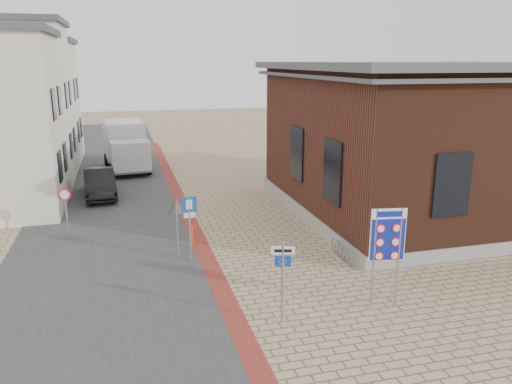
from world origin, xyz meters
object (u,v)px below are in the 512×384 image
parking_sign (189,217)px  essen_sign (283,270)px  box_truck (126,146)px  border_sign (388,237)px  sedan (100,183)px  bollard (192,236)px

parking_sign → essen_sign: bearing=-72.2°
box_truck → essen_sign: size_ratio=2.59×
border_sign → parking_sign: bearing=144.6°
essen_sign → box_truck: bearing=117.0°
sedan → parking_sign: parking_sign is taller
sedan → border_sign: bearing=-65.0°
essen_sign → parking_sign: bearing=127.4°
border_sign → essen_sign: size_ratio=1.27×
parking_sign → bollard: size_ratio=2.73×
bollard → sedan: bearing=112.6°
essen_sign → bollard: (-1.55, 6.21, -1.09)m
sedan → essen_sign: essen_sign is taller
sedan → parking_sign: 10.49m
essen_sign → parking_sign: (-1.79, 4.89, 0.12)m
border_sign → essen_sign: 3.14m
bollard → essen_sign: bearing=-76.0°
sedan → box_truck: box_truck is taller
sedan → essen_sign: 15.67m
sedan → bollard: sedan is taller
sedan → box_truck: bearing=73.1°
box_truck → essen_sign: bearing=-86.1°
box_truck → sedan: bearing=-108.6°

